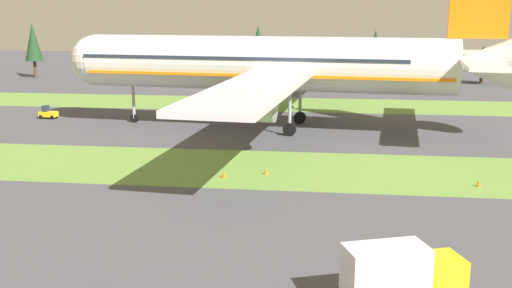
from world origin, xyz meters
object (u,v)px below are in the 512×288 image
Objects in this scene: catering_truck at (401,273)px; taxiway_marker_1 at (479,183)px; pushback_tractor at (48,113)px; taxiway_marker_0 at (224,174)px; airliner at (277,63)px; taxiway_marker_2 at (266,171)px.

catering_truck is 26.34m from taxiway_marker_1.
catering_truck reaches higher than pushback_tractor.
taxiway_marker_1 is (23.89, -0.09, -0.01)m from taxiway_marker_0.
airliner reaches higher than taxiway_marker_0.
taxiway_marker_1 is 0.99× the size of taxiway_marker_2.
airliner is 27.23× the size of pushback_tractor.
pushback_tractor is at bearing 152.72° from taxiway_marker_1.
taxiway_marker_1 is at bearing 138.78° from catering_truck.
taxiway_marker_0 is 1.02× the size of taxiway_marker_2.
taxiway_marker_0 is at bearing -169.62° from catering_truck.
airliner is 26.65m from taxiway_marker_0.
taxiway_marker_2 is (1.19, -23.33, -8.51)m from airliner.
pushback_tractor is 4.12× the size of taxiway_marker_2.
taxiway_marker_0 is at bearing 179.79° from taxiway_marker_1.
pushback_tractor is 44.41m from taxiway_marker_2.
taxiway_marker_1 is (9.59, 24.48, -1.63)m from catering_truck.
pushback_tractor is (-34.28, 3.39, -8.02)m from airliner.
taxiway_marker_1 is at bearing -0.21° from taxiway_marker_0.
taxiway_marker_2 is (-19.97, 1.86, 0.00)m from taxiway_marker_1.
pushback_tractor is at bearing 90.00° from airliner.
catering_truck is 11.23× the size of taxiway_marker_1.
taxiway_marker_2 is at bearing 174.67° from taxiway_marker_1.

